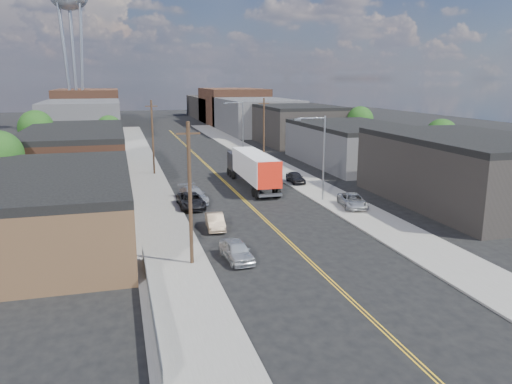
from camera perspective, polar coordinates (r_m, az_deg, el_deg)
ground at (r=84.88m, az=-6.75°, el=4.10°), size 260.00×260.00×0.00m
centerline at (r=70.29m, az=-4.85°, el=2.34°), size 0.32×120.00×0.01m
sidewalk_left at (r=69.20m, az=-12.60°, el=1.96°), size 5.00×140.00×0.15m
sidewalk_right at (r=72.60m, az=2.54°, el=2.76°), size 5.00×140.00×0.15m
warehouse_tan at (r=42.48m, az=-22.23°, el=-1.68°), size 12.00×22.00×5.60m
warehouse_brown at (r=67.83m, az=-19.89°, el=4.06°), size 12.00×26.00×6.60m
industrial_right_a at (r=55.96m, az=23.09°, el=2.34°), size 14.00×22.00×7.10m
industrial_right_b at (r=77.79m, az=11.17°, el=5.42°), size 14.00×24.00×6.10m
industrial_right_c at (r=101.49m, az=4.59°, el=7.73°), size 14.00×22.00×7.60m
skyline_left_a at (r=118.50m, az=-19.18°, el=7.89°), size 16.00×30.00×8.00m
skyline_right_a at (r=122.71m, az=-0.01°, el=8.73°), size 16.00×30.00×8.00m
skyline_left_b at (r=143.35m, az=-18.64°, el=9.06°), size 16.00×26.00×10.00m
skyline_right_b at (r=146.85m, az=-2.66°, el=9.78°), size 16.00×26.00×10.00m
skyline_left_c at (r=163.38m, az=-18.27°, el=8.94°), size 16.00×40.00×7.00m
skyline_right_c at (r=166.46m, az=-4.21°, el=9.60°), size 16.00×40.00×7.00m
water_tower at (r=134.48m, az=-20.58°, el=19.70°), size 9.00×9.00×36.90m
streetlight_near at (r=52.59m, az=7.38°, el=4.62°), size 3.39×0.25×9.00m
streetlight_far at (r=85.72m, az=-1.77°, el=7.85°), size 3.39×0.25×9.00m
utility_pole_left_near at (r=34.12m, az=-7.55°, el=-0.16°), size 1.60×0.26×10.00m
utility_pole_left_far at (r=68.53m, az=-11.72°, el=6.19°), size 1.60×0.26×10.00m
utility_pole_right at (r=74.35m, az=0.90°, el=6.95°), size 1.60×0.26×10.00m
chainlink_fence at (r=29.11m, az=-12.02°, el=-11.99°), size 0.05×16.00×1.22m
tree_left_mid at (r=79.10m, az=-23.77°, el=6.48°), size 5.10×5.04×8.37m
tree_left_far at (r=85.36m, az=-16.39°, el=6.81°), size 4.35×4.20×6.97m
tree_right_near at (r=73.24m, az=20.43°, el=5.85°), size 4.60×4.48×7.44m
tree_right_far at (r=93.63m, az=11.84°, el=7.92°), size 4.85×4.76×7.91m
semi_truck at (r=60.41m, az=-0.57°, el=2.95°), size 2.91×15.97×4.18m
car_left_a at (r=35.90m, az=-2.25°, el=-6.72°), size 2.09×4.43×1.47m
car_left_b at (r=43.38m, az=-4.69°, el=-3.37°), size 1.74×4.18×1.34m
car_left_c at (r=50.64m, az=-7.44°, el=-0.99°), size 2.47×5.36×1.49m
car_left_d at (r=52.96m, az=-7.23°, el=-0.32°), size 2.85×5.67×1.58m
car_right_lot_a at (r=50.86m, az=10.99°, el=-0.96°), size 3.13×5.20×1.35m
car_right_lot_c at (r=61.82m, az=4.55°, el=1.67°), size 1.66×4.00×1.35m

